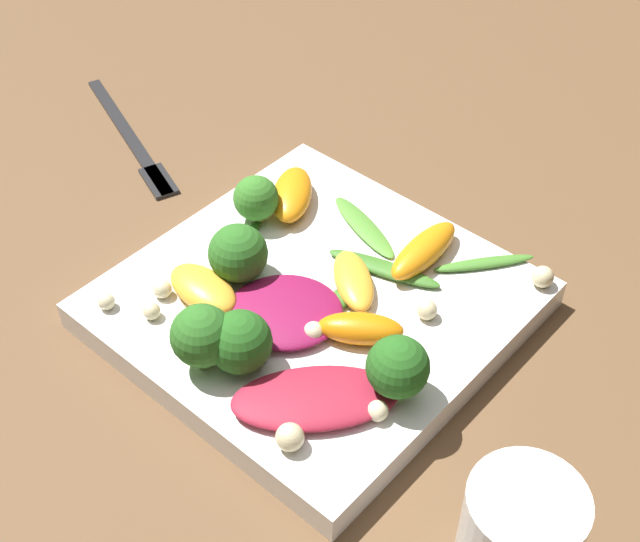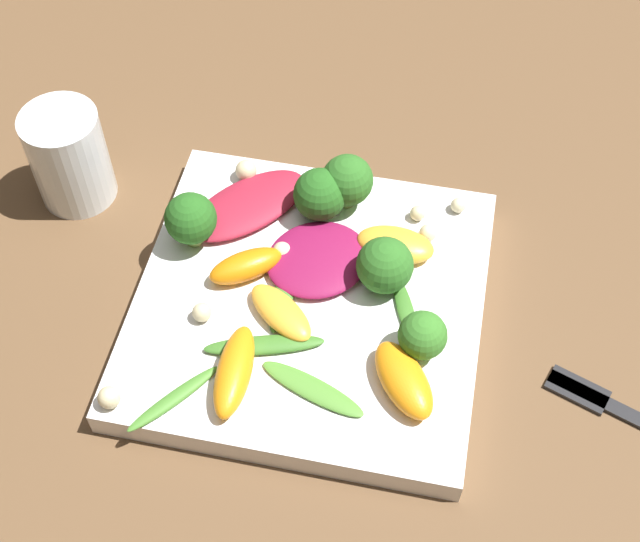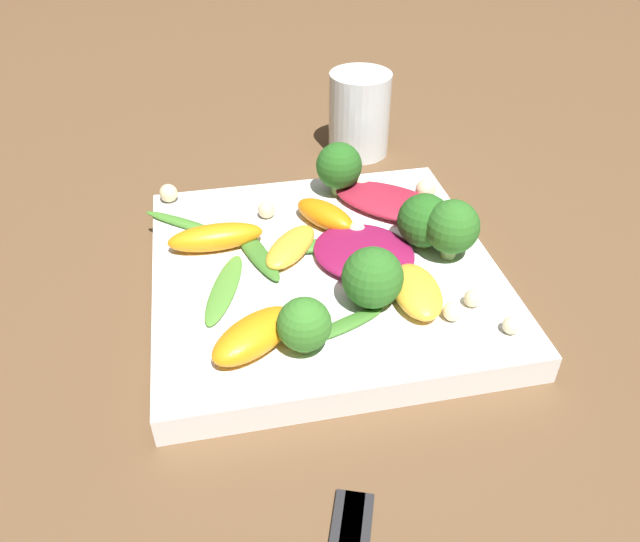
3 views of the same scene
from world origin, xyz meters
TOP-DOWN VIEW (x-y plane):
  - ground_plane at (0.00, 0.00)m, footprint 2.40×2.40m
  - plate at (0.00, 0.00)m, footprint 0.26×0.26m
  - drinking_glass at (-0.08, -0.22)m, footprint 0.06×0.06m
  - radicchio_leaf_0 at (-0.07, -0.07)m, footprint 0.11×0.11m
  - radicchio_leaf_1 at (-0.03, -0.00)m, footprint 0.11×0.11m
  - orange_segment_0 at (0.08, -0.04)m, footprint 0.07×0.03m
  - orange_segment_1 at (0.06, 0.08)m, footprint 0.07×0.06m
  - orange_segment_2 at (-0.01, -0.05)m, footprint 0.05×0.06m
  - orange_segment_3 at (0.02, -0.02)m, footprint 0.06×0.06m
  - orange_segment_4 at (-0.05, 0.06)m, footprint 0.04×0.06m
  - broccoli_floret_0 at (-0.08, -0.01)m, footprint 0.04×0.04m
  - broccoli_floret_1 at (-0.02, 0.05)m, footprint 0.04×0.04m
  - broccoli_floret_2 at (0.03, 0.09)m, footprint 0.03×0.03m
  - broccoli_floret_3 at (-0.10, 0.01)m, footprint 0.04×0.04m
  - broccoli_floret_4 at (-0.03, -0.10)m, footprint 0.04×0.04m
  - arugula_sprig_0 at (0.05, -0.02)m, footprint 0.04×0.09m
  - arugula_sprig_1 at (-0.00, 0.07)m, footprint 0.06×0.03m
  - arugula_sprig_2 at (0.10, -0.07)m, footprint 0.07×0.06m
  - arugula_sprig_3 at (0.08, 0.02)m, footprint 0.04×0.08m
  - arugula_sprig_4 at (-0.01, -0.02)m, footprint 0.09×0.02m
  - macadamia_nut_0 at (-0.06, -0.10)m, footprint 0.01×0.01m
  - macadamia_nut_1 at (-0.11, 0.10)m, footprint 0.01×0.01m
  - macadamia_nut_2 at (-0.03, -0.03)m, footprint 0.01×0.01m
  - macadamia_nut_3 at (-0.11, -0.08)m, footprint 0.02×0.02m
  - macadamia_nut_4 at (-0.09, 0.07)m, footprint 0.01×0.01m
  - macadamia_nut_5 at (0.03, -0.07)m, footprint 0.01×0.01m
  - macadamia_nut_6 at (-0.07, 0.08)m, footprint 0.01×0.01m
  - macadamia_nut_7 at (0.11, -0.12)m, footprint 0.02×0.02m

SIDE VIEW (x-z plane):
  - ground_plane at x=0.00m, z-range 0.00..0.00m
  - plate at x=0.00m, z-range 0.00..0.02m
  - arugula_sprig_1 at x=0.00m, z-range 0.02..0.03m
  - arugula_sprig_3 at x=0.08m, z-range 0.02..0.03m
  - arugula_sprig_2 at x=0.10m, z-range 0.02..0.03m
  - arugula_sprig_0 at x=0.05m, z-range 0.02..0.03m
  - arugula_sprig_4 at x=-0.01m, z-range 0.02..0.03m
  - radicchio_leaf_0 at x=-0.07m, z-range 0.02..0.03m
  - radicchio_leaf_1 at x=-0.03m, z-range 0.02..0.03m
  - macadamia_nut_1 at x=-0.11m, z-range 0.02..0.03m
  - macadamia_nut_4 at x=-0.09m, z-range 0.02..0.03m
  - macadamia_nut_0 at x=-0.06m, z-range 0.02..0.04m
  - macadamia_nut_6 at x=-0.07m, z-range 0.02..0.04m
  - orange_segment_3 at x=0.02m, z-range 0.02..0.04m
  - macadamia_nut_2 at x=-0.03m, z-range 0.02..0.04m
  - macadamia_nut_5 at x=0.03m, z-range 0.02..0.04m
  - macadamia_nut_7 at x=0.11m, z-range 0.02..0.04m
  - orange_segment_4 at x=-0.05m, z-range 0.02..0.04m
  - macadamia_nut_3 at x=-0.11m, z-range 0.02..0.04m
  - orange_segment_2 at x=-0.01m, z-range 0.02..0.04m
  - orange_segment_0 at x=0.08m, z-range 0.02..0.04m
  - orange_segment_1 at x=0.06m, z-range 0.02..0.04m
  - drinking_glass at x=-0.08m, z-range 0.00..0.09m
  - broccoli_floret_2 at x=0.03m, z-range 0.02..0.06m
  - broccoli_floret_0 at x=-0.08m, z-range 0.02..0.07m
  - broccoli_floret_1 at x=-0.02m, z-range 0.02..0.07m
  - broccoli_floret_4 at x=-0.03m, z-range 0.03..0.07m
  - broccoli_floret_3 at x=-0.10m, z-range 0.03..0.07m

